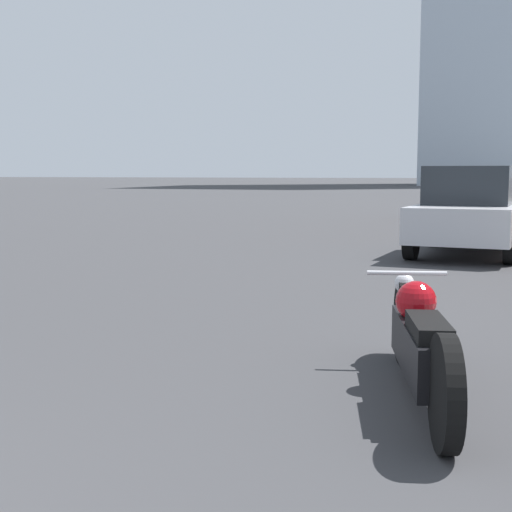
% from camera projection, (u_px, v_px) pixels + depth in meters
% --- Properties ---
extents(motorcycle, '(0.87, 2.49, 0.76)m').
position_uv_depth(motorcycle, '(420.00, 342.00, 4.84)').
color(motorcycle, black).
rests_on(motorcycle, ground_plane).
extents(parked_car_silver, '(2.10, 4.06, 1.64)m').
position_uv_depth(parked_car_silver, '(470.00, 211.00, 13.24)').
color(parked_car_silver, '#BCBCC1').
rests_on(parked_car_silver, ground_plane).
extents(parked_car_red, '(2.22, 4.70, 1.59)m').
position_uv_depth(parked_car_red, '(477.00, 194.00, 23.76)').
color(parked_car_red, red).
rests_on(parked_car_red, ground_plane).
extents(parked_car_white, '(1.79, 3.86, 1.66)m').
position_uv_depth(parked_car_white, '(486.00, 186.00, 36.02)').
color(parked_car_white, silver).
rests_on(parked_car_white, ground_plane).
extents(parked_car_black, '(1.82, 4.58, 1.80)m').
position_uv_depth(parked_car_black, '(491.00, 182.00, 47.77)').
color(parked_car_black, black).
rests_on(parked_car_black, ground_plane).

